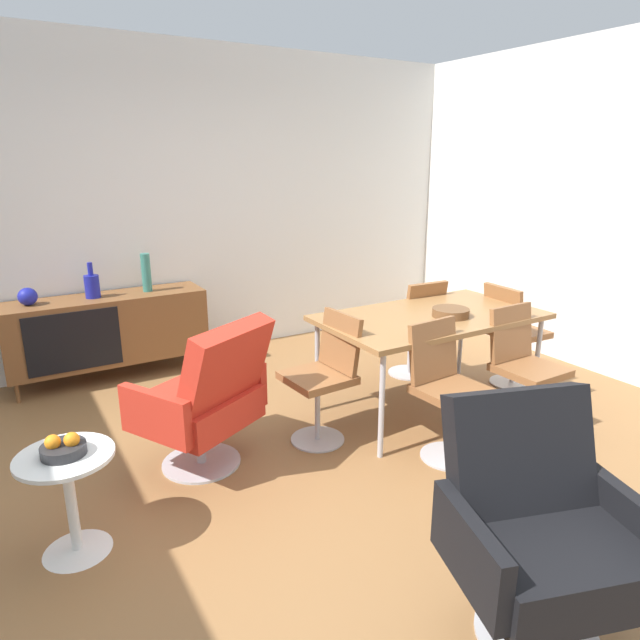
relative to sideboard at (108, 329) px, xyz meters
name	(u,v)px	position (x,y,z in m)	size (l,w,h in m)	color
ground_plane	(296,489)	(0.55, -2.30, -0.44)	(8.32, 8.32, 0.00)	olive
wall_back	(154,207)	(0.55, 0.30, 0.96)	(6.80, 0.12, 2.80)	silver
sideboard	(108,329)	(0.00, 0.00, 0.00)	(1.60, 0.45, 0.72)	brown
vase_cobalt	(92,285)	(-0.09, 0.00, 0.38)	(0.12, 0.12, 0.29)	navy
vase_sculptural_dark	(146,273)	(0.36, 0.00, 0.44)	(0.08, 0.08, 0.33)	#337266
vase_ceramic_small	(28,297)	(-0.56, 0.00, 0.35)	(0.14, 0.14, 0.14)	navy
dining_table	(430,320)	(1.90, -1.86, 0.26)	(1.60, 0.90, 0.74)	olive
wooden_bowl_on_table	(451,312)	(1.98, -1.98, 0.33)	(0.26, 0.26, 0.06)	brown
dining_chair_near_window	(325,373)	(1.01, -1.86, 0.03)	(0.45, 0.42, 0.86)	brown
dining_chair_front_right	(523,365)	(2.25, -2.42, 0.03)	(0.41, 0.43, 0.86)	brown
dining_chair_back_right	(415,324)	(2.25, -1.30, 0.03)	(0.42, 0.44, 0.86)	brown
dining_chair_far_end	(512,331)	(2.79, -1.86, 0.03)	(0.44, 0.42, 0.86)	brown
dining_chair_front_left	(446,386)	(1.55, -2.42, 0.03)	(0.43, 0.45, 0.86)	brown
lounge_chair_red	(206,397)	(0.21, -1.81, 0.03)	(0.88, 0.86, 0.95)	red
armchair_black_shell	(539,525)	(0.90, -3.61, 0.03)	(0.84, 0.81, 0.95)	black
side_table_round	(70,492)	(-0.60, -2.21, -0.12)	(0.44, 0.44, 0.52)	white
fruit_bowl	(63,447)	(-0.60, -2.21, 0.12)	(0.20, 0.20, 0.11)	#262628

